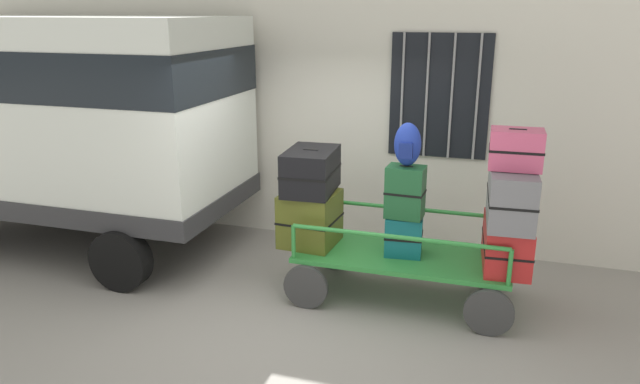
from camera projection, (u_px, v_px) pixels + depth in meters
ground_plane at (301, 310)px, 6.18m from camera, size 40.00×40.00×0.00m
building_wall at (357, 52)px, 7.48m from camera, size 12.00×0.38×5.00m
van at (59, 110)px, 7.44m from camera, size 4.56×2.14×2.93m
luggage_cart at (402, 263)px, 6.30m from camera, size 2.32×1.08×0.53m
cart_railing at (404, 226)px, 6.18m from camera, size 2.19×0.94×0.38m
suitcase_left_bottom at (310, 218)px, 6.46m from camera, size 0.62×0.64×0.59m
suitcase_left_middle at (311, 171)px, 6.34m from camera, size 0.55×0.78×0.47m
suitcase_midleft_bottom at (404, 235)px, 6.21m from camera, size 0.42×0.38×0.43m
suitcase_midleft_middle at (405, 192)px, 6.04m from camera, size 0.40×0.30×0.55m
suitcase_center_bottom at (506, 244)px, 5.92m from camera, size 0.51×0.87×0.48m
suitcase_center_middle at (511, 196)px, 5.72m from camera, size 0.48×0.85×0.55m
suitcase_center_top at (516, 149)px, 5.60m from camera, size 0.51×0.37×0.39m
backpack at (407, 145)px, 5.89m from camera, size 0.27×0.22×0.44m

